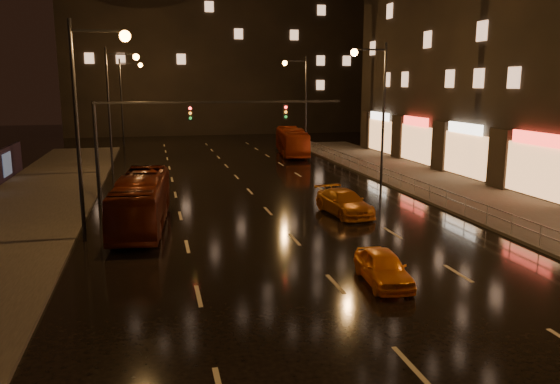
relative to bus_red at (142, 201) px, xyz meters
name	(u,v)px	position (x,y,z in m)	size (l,w,h in m)	color
ground	(255,197)	(7.00, 5.91, -1.34)	(140.00, 140.00, 0.00)	black
sidewalk_left	(10,228)	(-6.50, 0.91, -1.26)	(7.00, 70.00, 0.15)	#38332D
sidewalk_right	(486,202)	(20.50, 0.91, -1.26)	(7.00, 70.00, 0.15)	#38332D
building_distant	(217,11)	(11.00, 57.91, 16.66)	(44.00, 16.00, 36.00)	black
traffic_signal	(173,125)	(1.94, 5.91, 3.40)	(15.31, 0.32, 6.20)	black
railing_right	(415,183)	(17.20, 3.91, -0.44)	(0.05, 56.00, 1.00)	#99999E
bus_red	(142,201)	(0.00, 0.00, 0.00)	(2.24, 9.59, 2.67)	#4B170A
bus_curb	(292,142)	(14.58, 25.90, 0.04)	(2.32, 9.90, 2.76)	#942C0E
taxi_near	(383,267)	(8.73, -10.39, -0.72)	(1.45, 3.60, 1.22)	orange
taxi_far	(344,202)	(11.00, 0.14, -0.65)	(1.91, 4.70, 1.36)	#B96111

